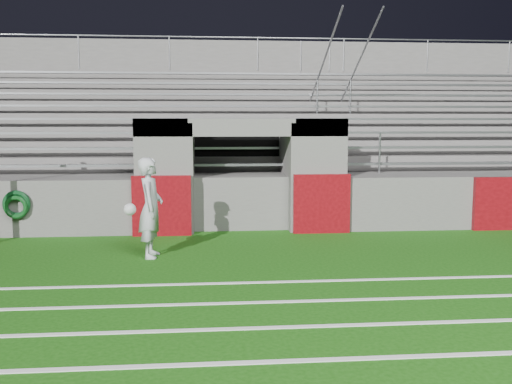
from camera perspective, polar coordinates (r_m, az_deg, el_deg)
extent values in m
plane|color=#164C0C|center=(10.06, -0.23, -7.49)|extent=(90.00, 90.00, 0.00)
cube|color=white|center=(6.28, 2.99, -16.55)|extent=(28.00, 0.09, 0.01)
cube|color=white|center=(7.20, 1.84, -13.39)|extent=(28.00, 0.09, 0.01)
cube|color=white|center=(8.14, 0.98, -10.96)|extent=(28.00, 0.09, 0.01)
cube|color=white|center=(9.09, 0.31, -9.03)|extent=(28.00, 0.09, 0.01)
cube|color=#575553|center=(13.30, -9.28, 1.65)|extent=(1.20, 1.00, 2.60)
cube|color=#575553|center=(13.52, 6.13, 1.79)|extent=(1.20, 1.00, 2.60)
cube|color=black|center=(14.98, -1.91, 2.14)|extent=(2.60, 0.20, 2.50)
cube|color=#575553|center=(13.87, -6.41, 1.71)|extent=(0.10, 2.20, 2.50)
cube|color=#575553|center=(14.00, 3.04, 1.79)|extent=(0.10, 2.20, 2.50)
cube|color=#575553|center=(13.23, -1.52, 6.48)|extent=(4.80, 1.00, 0.40)
cube|color=#575553|center=(17.13, -2.31, 2.41)|extent=(26.00, 8.00, 0.20)
cube|color=#575553|center=(17.19, -2.30, 0.33)|extent=(26.00, 8.00, 1.05)
cube|color=#57070C|center=(12.82, -9.40, -1.36)|extent=(1.30, 0.15, 1.35)
cube|color=#57070C|center=(13.05, 6.57, -1.17)|extent=(1.30, 0.15, 1.35)
cube|color=gray|center=(14.19, -1.74, 2.76)|extent=(23.00, 0.28, 0.06)
cube|color=#575553|center=(15.04, -1.93, 2.88)|extent=(24.00, 0.75, 0.38)
cube|color=gray|center=(14.92, -1.92, 4.42)|extent=(23.00, 0.28, 0.06)
cube|color=#575553|center=(15.77, -2.09, 3.76)|extent=(24.00, 0.75, 0.76)
cube|color=gray|center=(15.65, -2.08, 5.94)|extent=(23.00, 0.28, 0.06)
cube|color=#575553|center=(16.51, -2.23, 4.57)|extent=(24.00, 0.75, 1.14)
cube|color=gray|center=(16.40, -2.22, 7.31)|extent=(23.00, 0.28, 0.06)
cube|color=#575553|center=(17.26, -2.35, 5.30)|extent=(24.00, 0.75, 1.52)
cube|color=gray|center=(17.15, -2.35, 8.56)|extent=(23.00, 0.28, 0.06)
cube|color=#575553|center=(18.00, -2.47, 5.97)|extent=(24.00, 0.75, 1.90)
cube|color=gray|center=(17.92, -2.48, 9.71)|extent=(23.00, 0.28, 0.06)
cube|color=#575553|center=(18.75, -2.58, 6.59)|extent=(24.00, 0.75, 2.28)
cube|color=gray|center=(18.69, -2.59, 10.76)|extent=(23.00, 0.28, 0.06)
cube|color=#575553|center=(19.50, -2.68, 7.17)|extent=(24.00, 0.75, 2.66)
cube|color=gray|center=(19.46, -2.69, 11.73)|extent=(23.00, 0.28, 0.06)
cube|color=#575553|center=(20.17, -2.76, 7.34)|extent=(26.00, 0.60, 5.29)
cylinder|color=#A5A8AD|center=(14.27, 8.41, 3.84)|extent=(0.05, 0.05, 1.00)
cylinder|color=#A5A8AD|center=(17.19, 6.15, 9.46)|extent=(0.05, 0.05, 1.00)
cylinder|color=#A5A8AD|center=(20.26, 4.52, 13.41)|extent=(0.05, 0.05, 1.00)
cylinder|color=#A5A8AD|center=(17.22, 6.17, 11.12)|extent=(0.05, 6.02, 3.08)
cylinder|color=#A5A8AD|center=(14.53, 12.26, 3.81)|extent=(0.05, 0.05, 1.00)
cylinder|color=#A5A8AD|center=(17.42, 9.43, 9.37)|extent=(0.05, 0.05, 1.00)
cylinder|color=#A5A8AD|center=(20.45, 7.36, 13.31)|extent=(0.05, 0.05, 1.00)
cylinder|color=#A5A8AD|center=(17.44, 9.46, 11.01)|extent=(0.05, 6.02, 3.08)
cylinder|color=#A5A8AD|center=(20.42, -17.32, 13.21)|extent=(0.05, 0.05, 1.10)
cylinder|color=#A5A8AD|center=(20.02, -8.66, 13.57)|extent=(0.05, 0.05, 1.10)
cylinder|color=#A5A8AD|center=(20.07, 0.17, 13.63)|extent=(0.05, 0.05, 1.10)
cylinder|color=#A5A8AD|center=(20.56, 8.76, 13.39)|extent=(0.05, 0.05, 1.10)
cylinder|color=#A5A8AD|center=(21.47, 16.76, 12.91)|extent=(0.05, 0.05, 1.10)
cylinder|color=#A5A8AD|center=(22.73, 23.97, 12.26)|extent=(0.05, 0.05, 1.10)
cylinder|color=#A5A8AD|center=(20.08, -2.77, 15.21)|extent=(24.00, 0.05, 0.05)
imported|color=#B3B7BD|center=(10.79, -10.48, -1.55)|extent=(0.48, 0.70, 1.87)
sphere|color=silver|center=(10.70, -12.49, -1.70)|extent=(0.22, 0.22, 0.22)
torus|color=#0B3818|center=(13.42, -22.83, -1.11)|extent=(0.60, 0.11, 0.60)
torus|color=#0C3E15|center=(13.38, -22.89, -1.41)|extent=(0.52, 0.10, 0.52)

